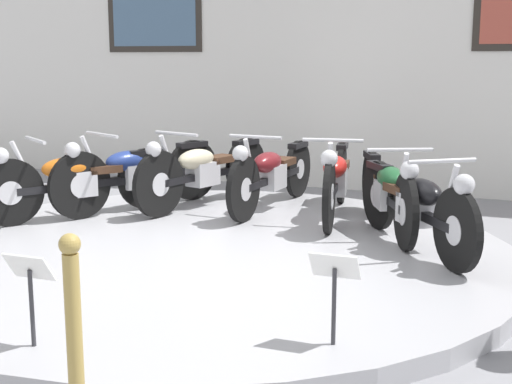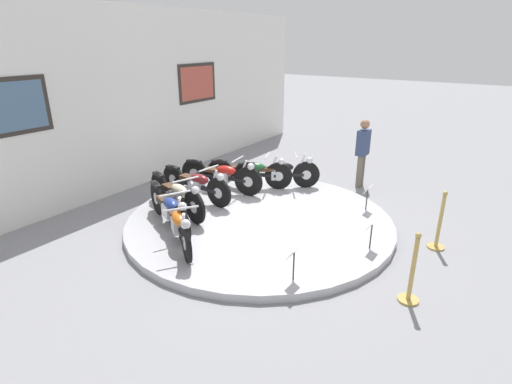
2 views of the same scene
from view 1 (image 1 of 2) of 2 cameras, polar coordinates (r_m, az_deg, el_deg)
name	(u,v)px [view 1 (image 1 of 2)]	position (r m, az deg, el deg)	size (l,w,h in m)	color
ground_plane	(205,263)	(5.81, -4.06, -5.67)	(60.00, 60.00, 0.00)	gray
display_platform	(205,255)	(5.79, -4.07, -5.04)	(4.98, 4.98, 0.13)	#ADADB2
back_wall	(330,27)	(9.06, 5.96, 13.01)	(14.00, 0.22, 4.01)	white
motorcycle_orange	(77,179)	(6.95, -14.10, 1.04)	(1.18, 1.64, 0.78)	black
motorcycle_blue	(136,171)	(7.21, -9.57, 1.65)	(0.91, 1.82, 0.80)	black
motorcycle_cream	(203,169)	(7.27, -4.28, 1.83)	(0.68, 1.93, 0.80)	black
motorcycle_maroon	(271,172)	(7.12, 1.23, 1.60)	(0.54, 1.97, 0.78)	black
motorcycle_red	(336,177)	(6.80, 6.40, 1.19)	(0.54, 1.98, 0.80)	black
motorcycle_green	(388,189)	(6.32, 10.51, 0.25)	(0.84, 1.82, 0.78)	black
motorcycle_black	(416,203)	(5.76, 12.70, -0.90)	(1.18, 1.63, 0.78)	black
info_placard_front_centre	(30,279)	(3.92, -17.63, -6.69)	(0.26, 0.11, 0.51)	#333338
info_placard_front_right	(334,278)	(3.78, 6.30, -6.87)	(0.26, 0.11, 0.51)	#333338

